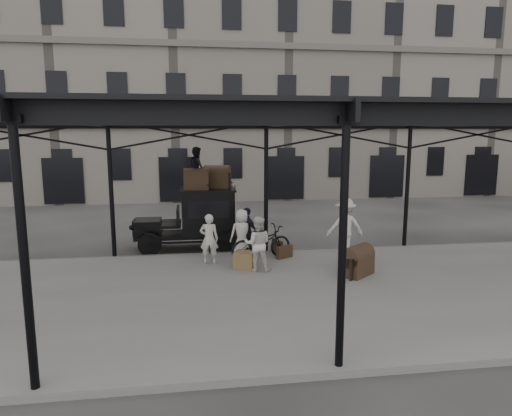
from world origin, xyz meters
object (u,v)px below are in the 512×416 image
at_px(taxi, 199,216).
at_px(porter_left, 209,239).
at_px(bicycle, 261,243).
at_px(steamer_trunk_platform, 357,263).
at_px(porter_official, 247,232).
at_px(steamer_trunk_roof_near, 196,181).

distance_m(taxi, porter_left, 2.40).
distance_m(bicycle, steamer_trunk_platform, 3.13).
xyz_separation_m(taxi, bicycle, (1.91, -2.14, -0.51)).
distance_m(porter_official, bicycle, 0.64).
bearing_deg(porter_official, bicycle, -175.93).
bearing_deg(taxi, porter_official, -48.83).
distance_m(porter_left, bicycle, 1.68).
distance_m(porter_left, steamer_trunk_platform, 4.46).
bearing_deg(steamer_trunk_roof_near, porter_left, -81.46).
distance_m(bicycle, steamer_trunk_roof_near, 3.28).
xyz_separation_m(porter_left, steamer_trunk_platform, (4.09, -1.72, -0.42)).
xyz_separation_m(porter_left, porter_official, (1.25, 0.66, 0.03)).
xyz_separation_m(taxi, porter_official, (1.50, -1.72, -0.25)).
bearing_deg(porter_left, porter_official, -145.45).
height_order(bicycle, steamer_trunk_platform, bicycle).
relative_size(porter_official, bicycle, 0.77).
bearing_deg(steamer_trunk_platform, bicycle, 101.72).
bearing_deg(porter_official, taxi, 1.41).
relative_size(steamer_trunk_roof_near, steamer_trunk_platform, 0.87).
relative_size(porter_left, bicycle, 0.75).
distance_m(steamer_trunk_roof_near, steamer_trunk_platform, 6.19).
bearing_deg(bicycle, porter_official, 25.25).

